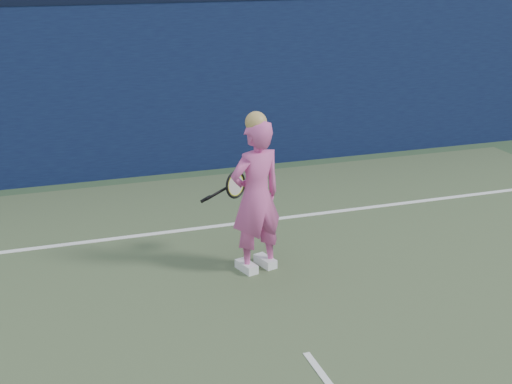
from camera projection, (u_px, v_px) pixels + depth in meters
name	position (u px, v px, depth m)	size (l,w,h in m)	color
backstop_wall	(167.00, 89.00, 10.51)	(24.00, 0.40, 2.50)	#0C1235
player	(256.00, 196.00, 7.31)	(0.67, 0.53, 1.70)	#D15199
racket	(233.00, 186.00, 7.66)	(0.56, 0.21, 0.31)	black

